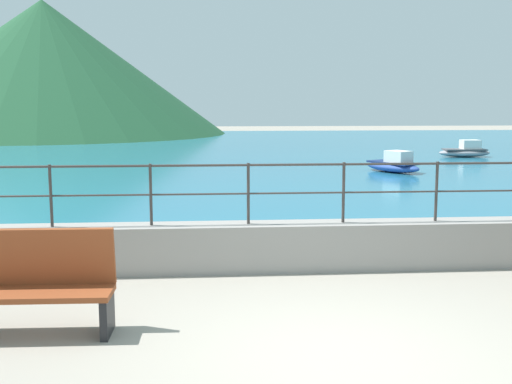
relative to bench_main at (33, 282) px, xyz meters
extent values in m
plane|color=gray|center=(3.18, -0.84, -0.56)|extent=(120.00, 120.00, 0.00)
cube|color=gray|center=(3.18, 2.36, -0.21)|extent=(20.00, 0.56, 0.70)
cylinder|color=#383330|center=(-0.36, 2.36, 0.59)|extent=(0.04, 0.04, 0.90)
cylinder|color=#383330|center=(1.06, 2.36, 0.59)|extent=(0.04, 0.04, 0.90)
cylinder|color=#383330|center=(2.47, 2.36, 0.59)|extent=(0.04, 0.04, 0.90)
cylinder|color=#383330|center=(3.89, 2.36, 0.59)|extent=(0.04, 0.04, 0.90)
cylinder|color=#383330|center=(5.30, 2.36, 0.59)|extent=(0.04, 0.04, 0.90)
cylinder|color=#383330|center=(3.18, 2.36, 1.01)|extent=(18.40, 0.04, 0.04)
cylinder|color=#383330|center=(3.18, 2.36, 0.59)|extent=(18.40, 0.03, 0.03)
cube|color=#236B89|center=(3.18, 25.00, -0.53)|extent=(64.00, 44.32, 0.06)
cone|color=#1E4C2D|center=(-10.42, 43.03, 4.54)|extent=(27.74, 27.74, 10.19)
cube|color=brown|center=(0.00, -0.10, -0.10)|extent=(1.71, 0.57, 0.06)
cube|color=brown|center=(0.00, 0.12, 0.25)|extent=(1.70, 0.19, 0.64)
cube|color=black|center=(0.79, -0.12, -0.34)|extent=(0.09, 0.47, 0.43)
ellipsoid|color=gray|center=(13.39, 20.37, -0.32)|extent=(2.33, 0.98, 0.36)
cube|color=#4D4D51|center=(13.39, 20.37, -0.17)|extent=(1.87, 0.83, 0.06)
cube|color=silver|center=(13.64, 20.36, 0.06)|extent=(0.82, 0.66, 0.40)
ellipsoid|color=#2D4C9E|center=(8.37, 14.62, -0.32)|extent=(1.92, 2.44, 0.36)
cube|color=navy|center=(8.37, 14.62, -0.17)|extent=(1.57, 1.98, 0.06)
cube|color=silver|center=(8.50, 14.40, 0.06)|extent=(0.94, 1.01, 0.40)
camera|label=1|loc=(1.87, -6.64, 1.91)|focal=43.74mm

